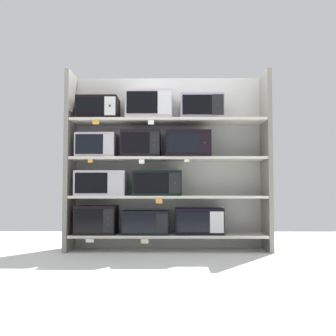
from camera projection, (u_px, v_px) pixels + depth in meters
name	position (u px, v px, depth m)	size (l,w,h in m)	color
ground	(167.00, 269.00, 3.39)	(6.23, 6.00, 0.02)	silver
back_panel	(168.00, 162.00, 4.67)	(2.43, 0.04, 2.08)	#B2B2AD
upright_left	(70.00, 161.00, 4.46)	(0.05, 0.40, 2.08)	gray
upright_right	(266.00, 161.00, 4.44)	(0.05, 0.40, 2.08)	gray
shelf_0	(168.00, 235.00, 4.40)	(2.23, 0.40, 0.03)	beige
microwave_0	(97.00, 220.00, 4.41)	(0.46, 0.38, 0.32)	black
microwave_1	(146.00, 222.00, 4.41)	(0.53, 0.38, 0.27)	black
microwave_2	(199.00, 221.00, 4.40)	(0.55, 0.35, 0.30)	black
price_tag_0	(90.00, 241.00, 4.20)	(0.09, 0.00, 0.04)	white
price_tag_1	(145.00, 241.00, 4.19)	(0.08, 0.00, 0.05)	beige
shelf_1	(168.00, 197.00, 4.42)	(2.23, 0.40, 0.03)	beige
microwave_3	(102.00, 183.00, 4.44)	(0.57, 0.41, 0.28)	#B6B2BC
microwave_4	(158.00, 183.00, 4.43)	(0.55, 0.43, 0.28)	black
price_tag_2	(159.00, 201.00, 4.22)	(0.07, 0.00, 0.05)	orange
shelf_2	(168.00, 159.00, 4.45)	(2.23, 0.40, 0.03)	beige
microwave_5	(97.00, 146.00, 4.46)	(0.45, 0.38, 0.28)	#BBB0BD
microwave_6	(141.00, 144.00, 4.46)	(0.45, 0.38, 0.31)	black
microwave_7	(188.00, 145.00, 4.45)	(0.51, 0.44, 0.30)	black
price_tag_3	(90.00, 161.00, 4.25)	(0.05, 0.00, 0.04)	orange
price_tag_4	(142.00, 162.00, 4.24)	(0.06, 0.00, 0.05)	white
price_tag_5	(187.00, 161.00, 4.24)	(0.06, 0.00, 0.03)	beige
shelf_3	(168.00, 122.00, 4.48)	(2.23, 0.40, 0.03)	beige
microwave_8	(98.00, 109.00, 4.49)	(0.47, 0.36, 0.27)	black
microwave_9	(149.00, 106.00, 4.48)	(0.53, 0.39, 0.34)	#BCB0B7
microwave_10	(201.00, 108.00, 4.48)	(0.50, 0.37, 0.29)	#9E99AD
price_tag_6	(96.00, 122.00, 4.27)	(0.07, 0.00, 0.05)	orange
price_tag_7	(151.00, 122.00, 4.27)	(0.07, 0.00, 0.05)	white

